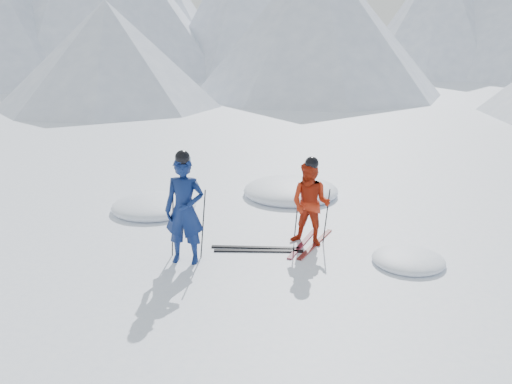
# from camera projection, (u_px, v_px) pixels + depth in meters

# --- Properties ---
(ground) EXTENTS (160.00, 160.00, 0.00)m
(ground) POSITION_uv_depth(u_px,v_px,m) (342.00, 265.00, 9.72)
(ground) COLOR white
(ground) RESTS_ON ground
(skier_blue) EXTENTS (0.75, 0.52, 1.96)m
(skier_blue) POSITION_uv_depth(u_px,v_px,m) (185.00, 210.00, 9.58)
(skier_blue) COLOR #0D1E51
(skier_blue) RESTS_ON ground
(skier_red) EXTENTS (0.91, 0.77, 1.66)m
(skier_red) POSITION_uv_depth(u_px,v_px,m) (311.00, 204.00, 10.42)
(skier_red) COLOR #AB250D
(skier_red) RESTS_ON ground
(pole_blue_left) EXTENTS (0.13, 0.09, 1.30)m
(pole_blue_left) POSITION_uv_depth(u_px,v_px,m) (173.00, 223.00, 9.89)
(pole_blue_left) COLOR black
(pole_blue_left) RESTS_ON ground
(pole_blue_right) EXTENTS (0.13, 0.08, 1.31)m
(pole_blue_right) POSITION_uv_depth(u_px,v_px,m) (203.00, 224.00, 9.86)
(pole_blue_right) COLOR black
(pole_blue_right) RESTS_ON ground
(pole_red_left) EXTENTS (0.11, 0.09, 1.10)m
(pole_red_left) POSITION_uv_depth(u_px,v_px,m) (297.00, 212.00, 10.80)
(pole_red_left) COLOR black
(pole_red_left) RESTS_ON ground
(pole_red_right) EXTENTS (0.11, 0.08, 1.10)m
(pole_red_right) POSITION_uv_depth(u_px,v_px,m) (326.00, 216.00, 10.57)
(pole_red_right) COLOR black
(pole_red_right) RESTS_ON ground
(ski_worn_left) EXTENTS (0.36, 1.69, 0.03)m
(ski_worn_left) POSITION_uv_depth(u_px,v_px,m) (303.00, 243.00, 10.68)
(ski_worn_left) COLOR black
(ski_worn_left) RESTS_ON ground
(ski_worn_right) EXTENTS (0.47, 1.68, 0.03)m
(ski_worn_right) POSITION_uv_depth(u_px,v_px,m) (315.00, 244.00, 10.63)
(ski_worn_right) COLOR black
(ski_worn_right) RESTS_ON ground
(ski_loose_a) EXTENTS (1.69, 0.39, 0.03)m
(ski_loose_a) POSITION_uv_depth(u_px,v_px,m) (255.00, 247.00, 10.45)
(ski_loose_a) COLOR black
(ski_loose_a) RESTS_ON ground
(ski_loose_b) EXTENTS (1.68, 0.45, 0.03)m
(ski_loose_b) POSITION_uv_depth(u_px,v_px,m) (259.00, 251.00, 10.29)
(ski_loose_b) COLOR black
(ski_loose_b) RESTS_ON ground
(snow_lumps) EXTENTS (7.33, 5.47, 0.53)m
(snow_lumps) POSITION_uv_depth(u_px,v_px,m) (257.00, 204.00, 13.04)
(snow_lumps) COLOR white
(snow_lumps) RESTS_ON ground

